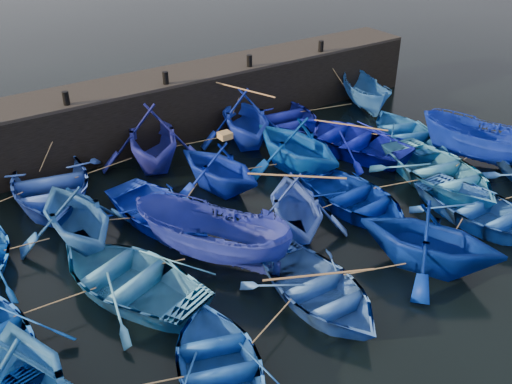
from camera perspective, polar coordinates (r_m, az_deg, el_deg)
ground at (r=17.38m, az=5.97°, el=-6.39°), size 120.00×120.00×0.00m
quay_wall at (r=24.66m, az=-9.67°, el=8.18°), size 26.00×2.50×2.50m
quay_top at (r=24.21m, az=-9.93°, el=11.05°), size 26.00×2.50×0.12m
bollard_1 at (r=22.05m, az=-18.47°, el=8.89°), size 0.24×0.24×0.50m
bollard_2 at (r=23.34m, az=-9.03°, el=11.21°), size 0.24×0.24×0.50m
bollard_3 at (r=25.20m, az=-0.66°, el=12.99°), size 0.24×0.24×0.50m
bollard_4 at (r=27.52m, az=6.52°, el=14.29°), size 0.24×0.24×0.50m
boat_1 at (r=21.10m, az=-19.98°, el=0.76°), size 5.18×6.39×1.17m
boat_2 at (r=22.20m, az=-10.38°, el=5.50°), size 5.44×5.80×2.45m
boat_3 at (r=23.71m, az=-1.13°, el=7.48°), size 5.08×5.45×2.33m
boat_4 at (r=25.45m, az=2.86°, el=7.55°), size 4.33×5.62×1.08m
boat_5 at (r=27.68m, az=10.95°, el=9.53°), size 3.04×4.43×1.60m
boat_7 at (r=18.05m, az=-17.55°, el=-2.12°), size 3.72×4.27×2.18m
boat_8 at (r=18.76m, az=-9.56°, el=-1.92°), size 4.12×5.11×0.94m
boat_9 at (r=20.20m, az=-3.76°, el=2.63°), size 4.03×4.41×1.98m
boat_10 at (r=21.48m, az=4.09°, el=4.87°), size 4.17×4.72×2.32m
boat_11 at (r=23.62m, az=9.33°, el=5.33°), size 4.88×5.98×1.09m
boat_12 at (r=24.80m, az=14.73°, el=5.76°), size 4.56×5.36×0.94m
boat_14 at (r=16.07m, az=-12.67°, el=-8.26°), size 5.13×5.93×1.03m
boat_15 at (r=16.49m, az=-4.44°, el=-4.60°), size 4.28×4.94×1.85m
boat_16 at (r=17.80m, az=3.98°, el=-1.36°), size 4.72×4.96×2.04m
boat_17 at (r=19.53m, az=9.82°, el=-0.56°), size 3.44×4.68×0.94m
boat_18 at (r=21.72m, az=17.95°, el=1.89°), size 4.58×5.82×1.10m
boat_19 at (r=23.68m, az=21.78°, el=4.59°), size 3.92×5.09×1.86m
boat_21 at (r=13.55m, az=-3.67°, el=-16.69°), size 4.13×4.89×0.86m
boat_22 at (r=15.45m, az=6.24°, el=-9.65°), size 3.36×4.57×0.92m
boat_23 at (r=16.93m, az=17.06°, el=-4.37°), size 5.08×5.31×2.17m
boat_24 at (r=19.95m, az=21.61°, el=-1.67°), size 3.41×4.73×0.97m
wooden_crate at (r=19.85m, az=-3.12°, el=5.68°), size 0.43×0.41×0.22m
mooring_ropes at (r=20.29m, az=-2.78°, el=2.40°), size 18.73×11.90×2.10m
loose_oars at (r=19.59m, az=4.58°, el=3.75°), size 9.31×11.61×1.47m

